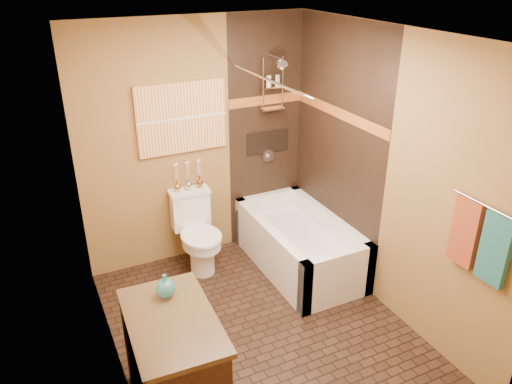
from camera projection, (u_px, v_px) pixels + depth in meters
floor at (262, 331)px, 4.37m from camera, size 3.00×3.00×0.00m
wall_left at (105, 238)px, 3.36m from camera, size 0.02×3.00×2.50m
wall_right at (387, 176)px, 4.31m from camera, size 0.02×3.00×2.50m
wall_back at (197, 144)px, 5.05m from camera, size 2.40×0.02×2.50m
wall_front at (392, 319)px, 2.62m from camera, size 2.40×0.02×2.50m
ceiling at (265, 35)px, 3.30m from camera, size 3.00×3.00×0.00m
alcove_tile_back at (266, 134)px, 5.35m from camera, size 0.85×0.01×2.50m
alcove_tile_right at (337, 149)px, 4.91m from camera, size 0.01×1.50×2.50m
mosaic_band_back at (266, 100)px, 5.19m from camera, size 0.85×0.01×0.10m
mosaic_band_right at (339, 113)px, 4.75m from camera, size 0.01×1.50×0.10m
alcove_niche at (268, 142)px, 5.40m from camera, size 0.50×0.01×0.25m
shower_fixtures at (273, 98)px, 5.09m from camera, size 0.24×0.33×1.16m
curtain_rod at (266, 79)px, 4.27m from camera, size 0.03×1.55×0.03m
towel_bar at (486, 206)px, 3.35m from camera, size 0.02×0.55×0.02m
towel_teal at (495, 249)px, 3.36m from camera, size 0.05×0.22×0.52m
towel_rust at (465, 232)px, 3.58m from camera, size 0.05×0.22×0.52m
sunset_painting at (182, 118)px, 4.85m from camera, size 0.90×0.04×0.70m
vanity_mirror at (117, 239)px, 2.87m from camera, size 0.01×1.00×0.90m
bathtub at (299, 248)px, 5.20m from camera, size 0.80×1.50×0.55m
toilet at (197, 232)px, 5.11m from camera, size 0.42×0.62×0.81m
vanity at (174, 366)px, 3.44m from camera, size 0.61×0.96×0.82m
teal_bottle at (165, 286)px, 3.44m from camera, size 0.16×0.16×0.22m
bud_vases at (188, 175)px, 5.02m from camera, size 0.30×0.06×0.30m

